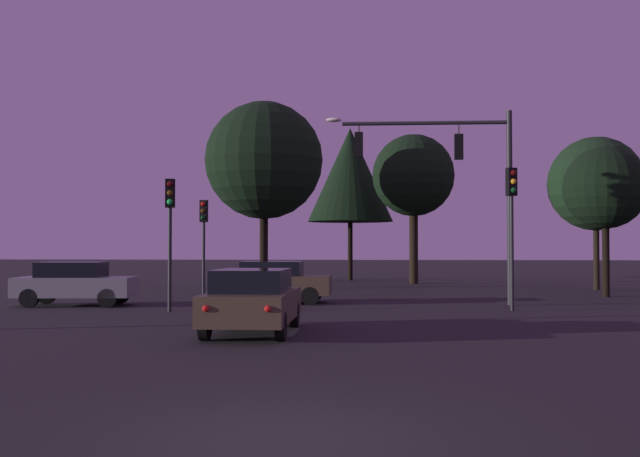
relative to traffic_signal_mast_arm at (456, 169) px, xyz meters
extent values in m
plane|color=black|center=(-3.85, 6.09, -4.81)|extent=(168.00, 168.00, 0.00)
cylinder|color=#232326|center=(1.87, 0.01, -1.37)|extent=(0.20, 0.20, 6.87)
cylinder|color=#232326|center=(-1.09, -0.02, 1.65)|extent=(5.91, 0.21, 0.14)
ellipsoid|color=#F4EACC|center=(-4.34, -0.06, 1.80)|extent=(0.56, 0.28, 0.16)
cylinder|color=#232326|center=(0.10, -0.01, 1.45)|extent=(0.05, 0.05, 0.41)
cube|color=black|center=(0.10, -0.01, 0.79)|extent=(0.30, 0.24, 0.90)
sphere|color=#4C0A0A|center=(0.09, 0.13, 1.07)|extent=(0.18, 0.18, 0.18)
sphere|color=#F9A319|center=(0.09, 0.13, 0.79)|extent=(0.18, 0.18, 0.18)
sphere|color=#0C4219|center=(0.09, 0.13, 0.51)|extent=(0.18, 0.18, 0.18)
cylinder|color=#232326|center=(-3.45, -0.05, 1.50)|extent=(0.05, 0.05, 0.31)
cube|color=black|center=(-3.45, -0.05, 0.89)|extent=(0.30, 0.24, 0.90)
sphere|color=#4C0A0A|center=(-3.45, 0.09, 1.17)|extent=(0.18, 0.18, 0.18)
sphere|color=#F9A319|center=(-3.45, 0.09, 0.89)|extent=(0.18, 0.18, 0.18)
sphere|color=#0C4219|center=(-3.45, 0.09, 0.61)|extent=(0.18, 0.18, 0.18)
cylinder|color=#232326|center=(1.51, -2.28, -2.96)|extent=(0.12, 0.12, 3.69)
cube|color=black|center=(1.51, -2.28, -0.67)|extent=(0.36, 0.32, 0.90)
sphere|color=#4C0A0A|center=(1.55, -2.41, -0.39)|extent=(0.18, 0.18, 0.18)
sphere|color=#F9A319|center=(1.55, -2.41, -0.67)|extent=(0.18, 0.18, 0.18)
sphere|color=#0C4219|center=(1.55, -2.41, -0.95)|extent=(0.18, 0.18, 0.18)
cylinder|color=#232326|center=(-9.88, 3.37, -3.28)|extent=(0.12, 0.12, 3.07)
cube|color=black|center=(-9.88, 3.37, -1.29)|extent=(0.31, 0.26, 0.90)
sphere|color=red|center=(-9.89, 3.23, -1.01)|extent=(0.18, 0.18, 0.18)
sphere|color=#56380C|center=(-9.89, 3.23, -1.29)|extent=(0.18, 0.18, 0.18)
sphere|color=#0C4219|center=(-9.89, 3.23, -1.57)|extent=(0.18, 0.18, 0.18)
cylinder|color=#232326|center=(-9.30, -3.63, -3.17)|extent=(0.12, 0.12, 3.28)
cube|color=black|center=(-9.30, -3.63, -1.07)|extent=(0.34, 0.30, 0.90)
sphere|color=#4C0A0A|center=(-9.27, -3.76, -0.79)|extent=(0.18, 0.18, 0.18)
sphere|color=#56380C|center=(-9.27, -3.76, -1.07)|extent=(0.18, 0.18, 0.18)
sphere|color=#1EE04C|center=(-9.27, -3.76, -1.35)|extent=(0.18, 0.18, 0.18)
cube|color=#473828|center=(-5.75, -9.04, -4.15)|extent=(1.88, 4.15, 0.68)
cube|color=black|center=(-5.75, -9.19, -3.55)|extent=(1.61, 2.24, 0.52)
cylinder|color=black|center=(-6.59, -7.67, -4.49)|extent=(0.20, 0.64, 0.64)
cylinder|color=black|center=(-4.92, -7.67, -4.49)|extent=(0.20, 0.64, 0.64)
cylinder|color=black|center=(-6.59, -10.41, -4.49)|extent=(0.20, 0.64, 0.64)
cylinder|color=black|center=(-4.92, -10.41, -4.49)|extent=(0.20, 0.64, 0.64)
sphere|color=red|center=(-6.40, -11.12, -4.05)|extent=(0.14, 0.14, 0.14)
sphere|color=red|center=(-5.10, -11.12, -4.05)|extent=(0.14, 0.14, 0.14)
cube|color=#473828|center=(-6.47, 0.36, -4.15)|extent=(3.97, 1.89, 0.68)
cube|color=black|center=(-6.62, 0.36, -3.55)|extent=(2.15, 1.63, 0.52)
cylinder|color=black|center=(-5.16, 1.20, -4.49)|extent=(0.64, 0.20, 0.64)
cylinder|color=black|center=(-5.16, -0.49, -4.49)|extent=(0.64, 0.20, 0.64)
cylinder|color=black|center=(-7.78, 1.21, -4.49)|extent=(0.64, 0.20, 0.64)
cylinder|color=black|center=(-7.78, -0.48, -4.49)|extent=(0.64, 0.20, 0.64)
sphere|color=red|center=(-8.47, 1.02, -4.05)|extent=(0.14, 0.14, 0.14)
sphere|color=red|center=(-8.47, -0.30, -4.05)|extent=(0.14, 0.14, 0.14)
cube|color=gray|center=(-13.25, -1.40, -4.15)|extent=(4.12, 2.15, 0.68)
cube|color=black|center=(-13.40, -1.41, -3.55)|extent=(2.27, 1.74, 0.52)
cylinder|color=black|center=(-12.01, -0.48, -4.49)|extent=(0.65, 0.25, 0.64)
cylinder|color=black|center=(-11.88, -2.10, -4.49)|extent=(0.65, 0.25, 0.64)
cylinder|color=black|center=(-14.63, -0.70, -4.49)|extent=(0.65, 0.25, 0.64)
cylinder|color=black|center=(-14.49, -2.32, -4.49)|extent=(0.65, 0.25, 0.64)
sphere|color=red|center=(-15.30, -0.93, -4.05)|extent=(0.14, 0.14, 0.14)
sphere|color=red|center=(-15.19, -2.20, -4.05)|extent=(0.14, 0.14, 0.14)
cylinder|color=black|center=(-4.39, 18.84, -3.00)|extent=(0.30, 0.30, 3.61)
cone|color=black|center=(-4.39, 18.84, 1.69)|extent=(5.26, 5.26, 5.79)
cylinder|color=black|center=(-8.27, 9.10, -2.68)|extent=(0.40, 0.40, 4.26)
sphere|color=black|center=(-8.27, 9.10, 1.46)|extent=(5.74, 5.74, 5.74)
cylinder|color=black|center=(-0.73, 14.83, -2.59)|extent=(0.49, 0.49, 4.44)
sphere|color=black|center=(-0.73, 14.83, 1.24)|extent=(4.57, 4.57, 4.57)
cylinder|color=black|center=(7.72, 9.82, -3.06)|extent=(0.28, 0.28, 3.51)
sphere|color=black|center=(7.72, 9.82, 0.28)|extent=(4.52, 4.52, 4.52)
cylinder|color=black|center=(6.55, 4.57, -3.16)|extent=(0.29, 0.29, 3.30)
sphere|color=black|center=(6.55, 4.57, -0.33)|extent=(3.38, 3.38, 3.38)
camera|label=1|loc=(-2.88, -26.19, -2.77)|focal=41.14mm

